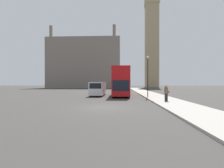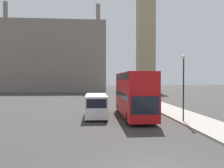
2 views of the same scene
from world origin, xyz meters
The scene contains 5 objects.
clock_tower centered at (17.12, 73.65, 30.81)m, with size 6.69×6.86×60.03m.
building_block_distant centered at (-14.95, 63.27, 11.06)m, with size 32.15×10.96×26.92m.
red_double_decker_bus centered at (1.53, 13.56, 2.52)m, with size 2.62×10.40×4.54m.
white_van centered at (-2.31, 13.79, 1.24)m, with size 2.15×6.12×2.29m.
street_lamp centered at (5.43, 10.22, 4.01)m, with size 0.36×0.36×5.91m.
Camera 2 is at (-2.51, -8.61, 3.85)m, focal length 35.00 mm.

